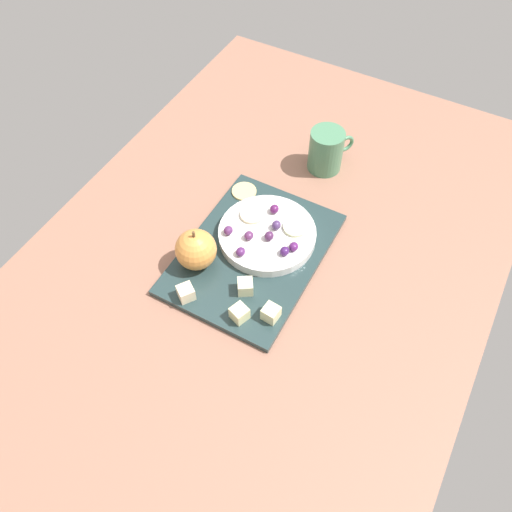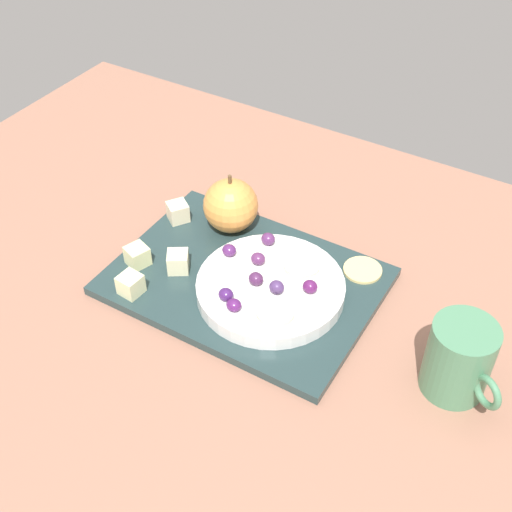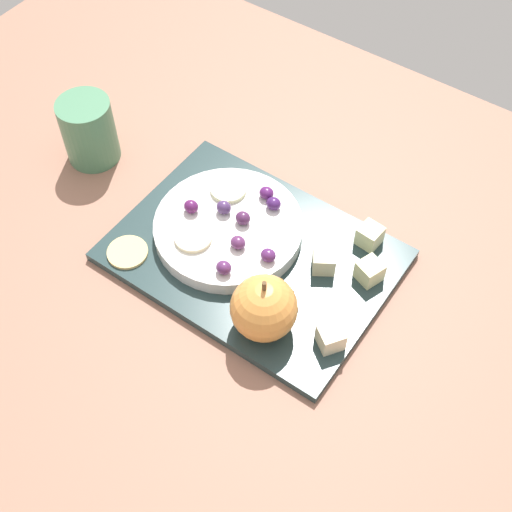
{
  "view_description": "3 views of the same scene",
  "coord_description": "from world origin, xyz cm",
  "px_view_note": "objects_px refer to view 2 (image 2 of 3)",
  "views": [
    {
      "loc": [
        -55.75,
        -27.7,
        85.85
      ],
      "look_at": [
        -5.47,
        -0.21,
        8.23
      ],
      "focal_mm": 37.52,
      "sensor_mm": 36.0,
      "label": 1
    },
    {
      "loc": [
        30.75,
        -51.54,
        65.82
      ],
      "look_at": [
        -1.97,
        3.33,
        8.23
      ],
      "focal_mm": 47.39,
      "sensor_mm": 36.0,
      "label": 2
    },
    {
      "loc": [
        -32.25,
        43.22,
        73.8
      ],
      "look_at": [
        -4.57,
        3.72,
        7.76
      ],
      "focal_mm": 48.46,
      "sensor_mm": 36.0,
      "label": 3
    }
  ],
  "objects_px": {
    "cheese_cube_3": "(131,285)",
    "grape_7": "(310,287)",
    "platter": "(245,281)",
    "grape_5": "(237,306)",
    "serving_dish": "(271,288)",
    "cheese_cube_1": "(137,256)",
    "grape_2": "(229,250)",
    "grape_0": "(278,286)",
    "apple_slice_0": "(302,266)",
    "grape_3": "(268,239)",
    "grape_1": "(258,259)",
    "grape_4": "(226,295)",
    "cup": "(459,360)",
    "apple_whole": "(231,206)",
    "cracker_0": "(363,270)",
    "apple_slice_1": "(275,312)",
    "grape_6": "(253,280)",
    "cheese_cube_2": "(178,262)",
    "cheese_cube_0": "(178,212)"
  },
  "relations": [
    {
      "from": "cheese_cube_0",
      "to": "cheese_cube_2",
      "type": "height_order",
      "value": "same"
    },
    {
      "from": "apple_whole",
      "to": "cracker_0",
      "type": "bearing_deg",
      "value": 3.31
    },
    {
      "from": "grape_2",
      "to": "grape_0",
      "type": "bearing_deg",
      "value": -16.41
    },
    {
      "from": "apple_whole",
      "to": "grape_3",
      "type": "xyz_separation_m",
      "value": [
        0.07,
        -0.02,
        -0.01
      ]
    },
    {
      "from": "cup",
      "to": "apple_slice_1",
      "type": "bearing_deg",
      "value": -171.7
    },
    {
      "from": "serving_dish",
      "to": "apple_slice_0",
      "type": "distance_m",
      "value": 0.05
    },
    {
      "from": "grape_1",
      "to": "grape_7",
      "type": "xyz_separation_m",
      "value": [
        0.08,
        -0.01,
        0.0
      ]
    },
    {
      "from": "platter",
      "to": "cheese_cube_3",
      "type": "height_order",
      "value": "cheese_cube_3"
    },
    {
      "from": "cheese_cube_0",
      "to": "apple_slice_1",
      "type": "relative_size",
      "value": 0.58
    },
    {
      "from": "cracker_0",
      "to": "apple_slice_0",
      "type": "height_order",
      "value": "apple_slice_0"
    },
    {
      "from": "cheese_cube_1",
      "to": "cheese_cube_2",
      "type": "distance_m",
      "value": 0.06
    },
    {
      "from": "grape_0",
      "to": "grape_7",
      "type": "xyz_separation_m",
      "value": [
        0.03,
        0.02,
        -0.0
      ]
    },
    {
      "from": "grape_4",
      "to": "apple_slice_0",
      "type": "distance_m",
      "value": 0.11
    },
    {
      "from": "cheese_cube_1",
      "to": "cheese_cube_3",
      "type": "bearing_deg",
      "value": -60.79
    },
    {
      "from": "grape_4",
      "to": "grape_7",
      "type": "bearing_deg",
      "value": 38.08
    },
    {
      "from": "platter",
      "to": "apple_slice_0",
      "type": "distance_m",
      "value": 0.08
    },
    {
      "from": "grape_6",
      "to": "cup",
      "type": "bearing_deg",
      "value": 0.46
    },
    {
      "from": "grape_6",
      "to": "grape_7",
      "type": "bearing_deg",
      "value": 21.3
    },
    {
      "from": "platter",
      "to": "cracker_0",
      "type": "height_order",
      "value": "cracker_0"
    },
    {
      "from": "cheese_cube_3",
      "to": "apple_slice_0",
      "type": "distance_m",
      "value": 0.22
    },
    {
      "from": "serving_dish",
      "to": "cheese_cube_1",
      "type": "relative_size",
      "value": 6.96
    },
    {
      "from": "cheese_cube_2",
      "to": "grape_3",
      "type": "xyz_separation_m",
      "value": [
        0.09,
        0.09,
        0.01
      ]
    },
    {
      "from": "cheese_cube_0",
      "to": "cracker_0",
      "type": "relative_size",
      "value": 0.53
    },
    {
      "from": "apple_slice_0",
      "to": "grape_5",
      "type": "bearing_deg",
      "value": -106.08
    },
    {
      "from": "platter",
      "to": "grape_1",
      "type": "height_order",
      "value": "grape_1"
    },
    {
      "from": "serving_dish",
      "to": "cheese_cube_2",
      "type": "height_order",
      "value": "cheese_cube_2"
    },
    {
      "from": "cheese_cube_1",
      "to": "grape_1",
      "type": "bearing_deg",
      "value": 23.33
    },
    {
      "from": "grape_5",
      "to": "grape_6",
      "type": "relative_size",
      "value": 1.0
    },
    {
      "from": "cheese_cube_3",
      "to": "grape_7",
      "type": "distance_m",
      "value": 0.22
    },
    {
      "from": "grape_3",
      "to": "grape_5",
      "type": "xyz_separation_m",
      "value": [
        0.03,
        -0.12,
        -0.0
      ]
    },
    {
      "from": "grape_1",
      "to": "grape_4",
      "type": "height_order",
      "value": "same"
    },
    {
      "from": "grape_3",
      "to": "cup",
      "type": "height_order",
      "value": "cup"
    },
    {
      "from": "platter",
      "to": "cheese_cube_3",
      "type": "relative_size",
      "value": 12.49
    },
    {
      "from": "serving_dish",
      "to": "grape_5",
      "type": "xyz_separation_m",
      "value": [
        -0.01,
        -0.06,
        0.02
      ]
    },
    {
      "from": "apple_whole",
      "to": "grape_2",
      "type": "bearing_deg",
      "value": -59.13
    },
    {
      "from": "platter",
      "to": "grape_3",
      "type": "xyz_separation_m",
      "value": [
        0.0,
        0.05,
        0.03
      ]
    },
    {
      "from": "grape_3",
      "to": "apple_slice_0",
      "type": "distance_m",
      "value": 0.06
    },
    {
      "from": "grape_3",
      "to": "cup",
      "type": "relative_size",
      "value": 0.2
    },
    {
      "from": "serving_dish",
      "to": "cup",
      "type": "bearing_deg",
      "value": -2.98
    },
    {
      "from": "grape_1",
      "to": "cup",
      "type": "xyz_separation_m",
      "value": [
        0.27,
        -0.04,
        0.01
      ]
    },
    {
      "from": "serving_dish",
      "to": "grape_5",
      "type": "relative_size",
      "value": 9.88
    },
    {
      "from": "apple_whole",
      "to": "grape_5",
      "type": "relative_size",
      "value": 4.03
    },
    {
      "from": "grape_5",
      "to": "grape_6",
      "type": "bearing_deg",
      "value": 96.61
    },
    {
      "from": "platter",
      "to": "grape_5",
      "type": "bearing_deg",
      "value": -65.39
    },
    {
      "from": "serving_dish",
      "to": "apple_slice_1",
      "type": "distance_m",
      "value": 0.06
    },
    {
      "from": "cracker_0",
      "to": "apple_slice_0",
      "type": "relative_size",
      "value": 1.09
    },
    {
      "from": "grape_2",
      "to": "cup",
      "type": "relative_size",
      "value": 0.2
    },
    {
      "from": "serving_dish",
      "to": "cheese_cube_1",
      "type": "distance_m",
      "value": 0.18
    },
    {
      "from": "serving_dish",
      "to": "cheese_cube_1",
      "type": "bearing_deg",
      "value": -167.11
    },
    {
      "from": "grape_2",
      "to": "grape_5",
      "type": "bearing_deg",
      "value": -52.44
    }
  ]
}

